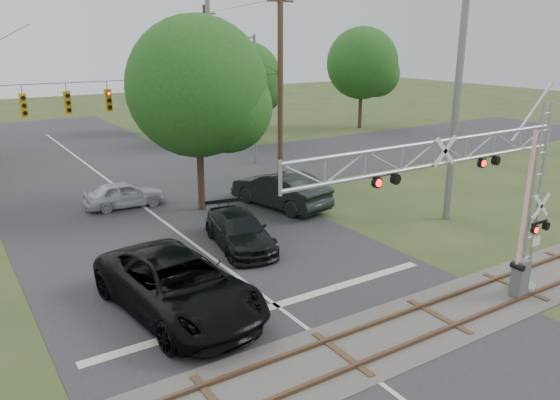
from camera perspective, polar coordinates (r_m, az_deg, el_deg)
ground at (r=15.06m, az=11.53°, el=-19.06°), size 160.00×160.00×0.00m
road_main at (r=22.29m, az=-6.64°, el=-6.40°), size 14.00×90.00×0.02m
road_cross at (r=34.80m, az=-16.94°, el=1.51°), size 90.00×12.00×0.02m
railroad_track at (r=16.26m, az=6.47°, el=-15.72°), size 90.00×3.20×0.17m
crossing_gantry at (r=17.65m, az=20.04°, el=0.85°), size 10.78×0.86×6.72m
traffic_signal_span at (r=30.26m, az=-14.11°, el=10.55°), size 19.34×0.36×11.50m
pickup_black at (r=18.21m, az=-10.61°, el=-8.75°), size 4.08×7.39×1.96m
car_dark at (r=23.45m, az=-4.24°, el=-3.21°), size 2.97×5.40×1.48m
sedan_silver at (r=30.05m, az=-15.96°, el=0.59°), size 4.20×1.91×1.40m
suv_dark at (r=28.81m, az=0.02°, el=1.11°), size 3.16×6.12×1.92m
streetlight at (r=38.20m, az=-2.87°, el=11.06°), size 2.36×0.25×8.84m
utility_poles at (r=33.33m, az=-13.74°, el=12.33°), size 25.91×27.69×13.84m
treeline at (r=41.45m, az=-18.17°, el=11.90°), size 57.24×29.43×9.81m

